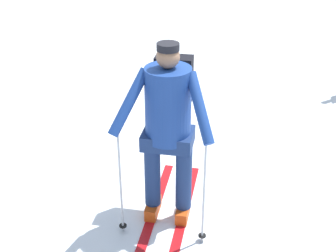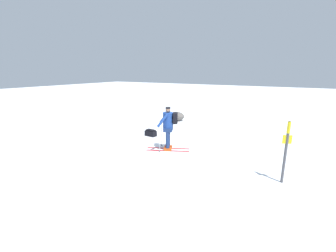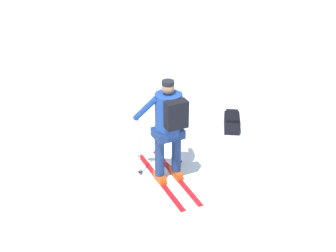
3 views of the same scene
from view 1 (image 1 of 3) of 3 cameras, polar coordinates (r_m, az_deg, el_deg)
The scene contains 2 objects.
ground_plane at distance 5.11m, azimuth 6.10°, elevation -6.70°, with size 80.00×80.00×0.00m, color white.
skier at distance 4.08m, azimuth 0.06°, elevation 0.68°, with size 1.73×1.09×1.73m.
Camera 1 is at (3.73, 1.96, 2.89)m, focal length 50.00 mm.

